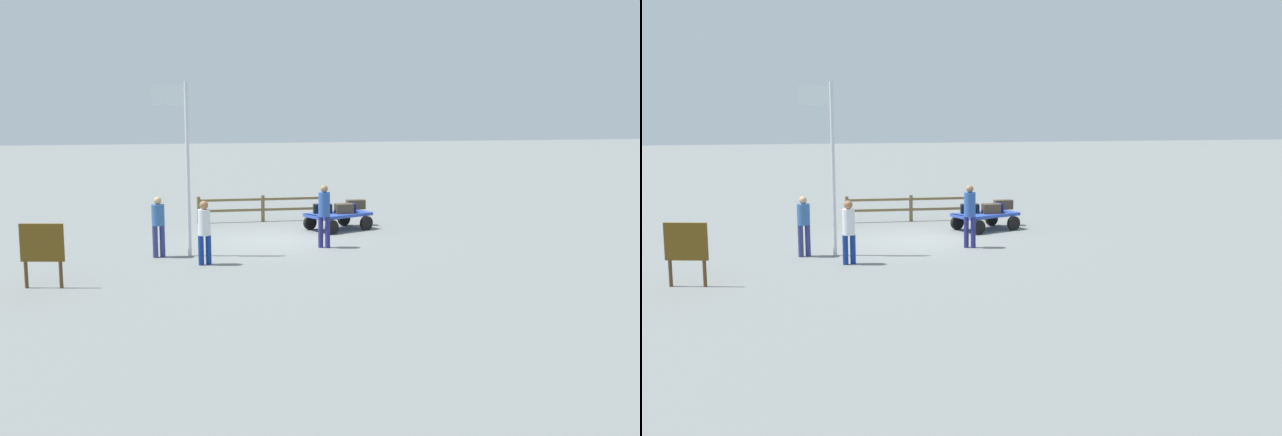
% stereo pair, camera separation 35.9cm
% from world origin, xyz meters
% --- Properties ---
extents(ground_plane, '(120.00, 120.00, 0.00)m').
position_xyz_m(ground_plane, '(0.00, 0.00, 0.00)').
color(ground_plane, slate).
extents(luggage_cart, '(2.30, 1.94, 0.56)m').
position_xyz_m(luggage_cart, '(-2.35, -1.42, 0.42)').
color(luggage_cart, '#2B48AF').
rests_on(luggage_cart, ground).
extents(suitcase_tan, '(0.56, 0.39, 0.31)m').
position_xyz_m(suitcase_tan, '(-2.54, -1.33, 0.71)').
color(suitcase_tan, '#413525').
rests_on(suitcase_tan, luggage_cart).
extents(suitcase_dark, '(0.62, 0.39, 0.29)m').
position_xyz_m(suitcase_dark, '(-1.87, -1.51, 0.70)').
color(suitcase_dark, black).
rests_on(suitcase_dark, luggage_cart).
extents(suitcase_grey, '(0.62, 0.31, 0.31)m').
position_xyz_m(suitcase_grey, '(-3.17, -2.20, 0.71)').
color(suitcase_grey, '#493A28').
rests_on(suitcase_grey, luggage_cart).
extents(suitcase_navy, '(0.60, 0.45, 0.28)m').
position_xyz_m(suitcase_navy, '(-2.66, -1.53, 0.70)').
color(suitcase_navy, navy).
rests_on(suitcase_navy, luggage_cart).
extents(worker_lead, '(0.42, 0.42, 1.79)m').
position_xyz_m(worker_lead, '(-1.23, 1.51, 1.03)').
color(worker_lead, navy).
rests_on(worker_lead, ground).
extents(worker_trailing, '(0.39, 0.39, 1.64)m').
position_xyz_m(worker_trailing, '(2.24, 3.12, 0.93)').
color(worker_trailing, navy).
rests_on(worker_trailing, ground).
extents(worker_supervisor, '(0.44, 0.44, 1.62)m').
position_xyz_m(worker_supervisor, '(3.36, 1.87, 0.94)').
color(worker_supervisor, navy).
rests_on(worker_supervisor, ground).
extents(flagpole, '(0.93, 0.18, 4.63)m').
position_xyz_m(flagpole, '(2.65, 1.88, 2.73)').
color(flagpole, silver).
rests_on(flagpole, ground).
extents(signboard, '(0.95, 0.28, 1.44)m').
position_xyz_m(signboard, '(5.89, 4.85, 0.92)').
color(signboard, '#4C3319').
rests_on(signboard, ground).
extents(wooden_fence, '(4.54, 0.24, 0.92)m').
position_xyz_m(wooden_fence, '(-0.25, -3.77, 0.54)').
color(wooden_fence, brown).
rests_on(wooden_fence, ground).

